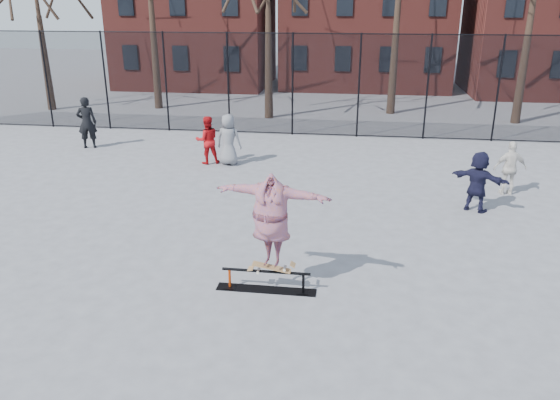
# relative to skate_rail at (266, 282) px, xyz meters

# --- Properties ---
(ground) EXTENTS (100.00, 100.00, 0.00)m
(ground) POSITION_rel_skate_rail_xyz_m (0.40, -0.36, -0.16)
(ground) COLOR slate
(skate_rail) EXTENTS (1.90, 0.29, 0.42)m
(skate_rail) POSITION_rel_skate_rail_xyz_m (0.00, 0.00, 0.00)
(skate_rail) COLOR black
(skate_rail) RESTS_ON ground
(skateboard) EXTENTS (0.79, 0.19, 0.09)m
(skateboard) POSITION_rel_skate_rail_xyz_m (0.11, -0.00, 0.30)
(skateboard) COLOR olive
(skateboard) RESTS_ON skate_rail
(skater) EXTENTS (2.23, 0.93, 1.76)m
(skater) POSITION_rel_skate_rail_xyz_m (0.11, -0.00, 1.23)
(skater) COLOR #3B3688
(skater) RESTS_ON skateboard
(bystander_grey) EXTENTS (0.89, 0.64, 1.69)m
(bystander_grey) POSITION_rel_skate_rail_xyz_m (-2.57, 8.10, 0.68)
(bystander_grey) COLOR slate
(bystander_grey) RESTS_ON ground
(bystander_black) EXTENTS (0.79, 0.63, 1.89)m
(bystander_black) POSITION_rel_skate_rail_xyz_m (-8.20, 9.52, 0.78)
(bystander_black) COLOR black
(bystander_black) RESTS_ON ground
(bystander_red) EXTENTS (0.95, 0.86, 1.59)m
(bystander_red) POSITION_rel_skate_rail_xyz_m (-3.31, 8.14, 0.63)
(bystander_red) COLOR #B40F14
(bystander_red) RESTS_ON ground
(bystander_white) EXTENTS (0.92, 0.45, 1.52)m
(bystander_white) POSITION_rel_skate_rail_xyz_m (5.86, 6.29, 0.60)
(bystander_white) COLOR silver
(bystander_white) RESTS_ON ground
(bystander_navy) EXTENTS (1.51, 1.15, 1.59)m
(bystander_navy) POSITION_rel_skate_rail_xyz_m (4.71, 4.85, 0.63)
(bystander_navy) COLOR #1A1A34
(bystander_navy) RESTS_ON ground
(fence) EXTENTS (34.03, 0.07, 4.00)m
(fence) POSITION_rel_skate_rail_xyz_m (0.38, 12.64, 1.89)
(fence) COLOR black
(fence) RESTS_ON ground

